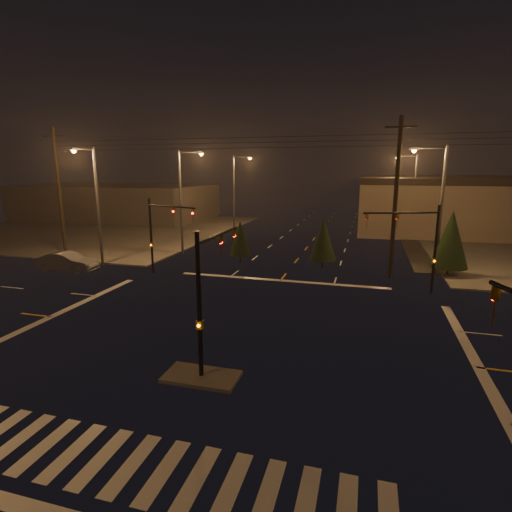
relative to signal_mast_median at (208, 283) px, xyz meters
name	(u,v)px	position (x,y,z in m)	size (l,w,h in m)	color
ground	(234,339)	(0.00, 3.07, -3.75)	(140.00, 140.00, 0.00)	black
sidewalk_nw	(100,229)	(-30.00, 33.07, -3.69)	(36.00, 36.00, 0.12)	#43413C
median_island	(201,377)	(0.00, -0.93, -3.68)	(3.00, 1.60, 0.15)	#43413C
crosswalk	(132,465)	(0.00, -5.93, -3.75)	(15.00, 2.60, 0.01)	beige
stop_bar_far	(280,280)	(0.00, 14.07, -3.75)	(16.00, 0.50, 0.01)	beige
commercial_block	(119,202)	(-35.00, 45.07, -0.95)	(30.00, 18.00, 5.60)	#443E3C
signal_mast_median	(208,283)	(0.00, 0.00, 0.00)	(0.25, 4.59, 6.00)	black
signal_mast_ne	(421,239)	(9.50, 13.21, 0.04)	(4.84, 1.86, 6.00)	black
signal_mast_nw	(160,228)	(-9.50, 13.21, 0.04)	(4.84, 1.86, 6.00)	black
streetlight_1	(183,195)	(-11.18, 21.07, 2.05)	(2.77, 0.32, 10.00)	#38383A
streetlight_2	(236,188)	(-11.18, 37.07, 2.05)	(2.77, 0.32, 10.00)	#38383A
streetlight_3	(437,202)	(11.18, 19.07, 2.05)	(2.77, 0.32, 10.00)	#38383A
streetlight_4	(412,189)	(11.18, 39.07, 2.05)	(2.77, 0.32, 10.00)	#38383A
streetlight_5	(95,199)	(-16.00, 14.26, 2.05)	(0.32, 2.77, 10.00)	#38383A
utility_pole_0	(59,192)	(-22.00, 17.07, 2.38)	(2.20, 0.32, 12.00)	black
utility_pole_1	(396,198)	(8.00, 17.07, 2.38)	(2.20, 0.32, 12.00)	black
conifer_0	(451,239)	(12.39, 19.00, -0.83)	(2.85, 2.85, 5.15)	black
conifer_3	(240,238)	(-4.77, 18.98, -1.52)	(1.96, 1.96, 3.77)	black
conifer_4	(323,239)	(2.59, 18.92, -1.29)	(2.26, 2.26, 4.23)	black
car_crossing	(67,262)	(-17.44, 12.00, -2.94)	(1.71, 4.90, 1.61)	slate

